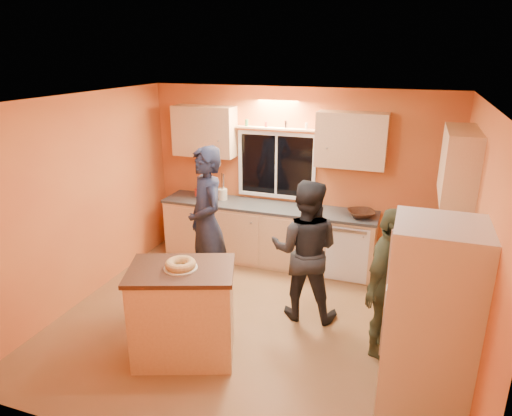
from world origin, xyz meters
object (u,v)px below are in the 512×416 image
at_px(refrigerator, 429,323).
at_px(person_left, 207,223).
at_px(island, 183,312).
at_px(person_center, 305,250).
at_px(person_right, 387,284).

distance_m(refrigerator, person_left, 2.98).
height_order(island, person_left, person_left).
height_order(person_center, person_right, person_center).
distance_m(island, person_left, 1.42).
height_order(refrigerator, person_left, person_left).
xyz_separation_m(island, person_right, (1.96, 0.73, 0.30)).
xyz_separation_m(island, person_left, (-0.32, 1.30, 0.47)).
distance_m(island, person_right, 2.11).
height_order(person_left, person_center, person_left).
distance_m(person_left, person_right, 2.36).
relative_size(refrigerator, person_right, 1.10).
height_order(refrigerator, person_right, refrigerator).
bearing_deg(refrigerator, person_left, 153.79).
distance_m(refrigerator, person_right, 0.85).
distance_m(refrigerator, person_center, 1.81).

